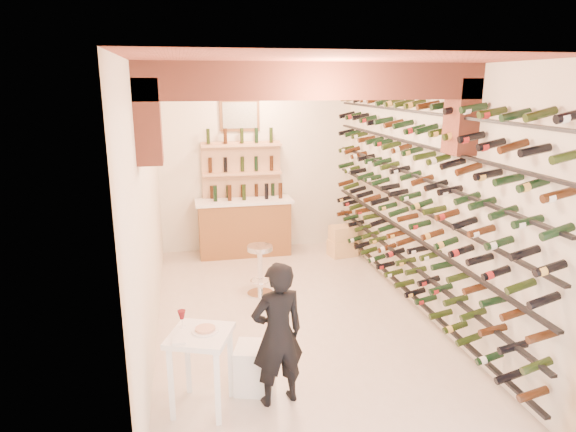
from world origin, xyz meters
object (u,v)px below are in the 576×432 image
at_px(back_counter, 244,225).
at_px(white_stool, 255,368).
at_px(person, 278,334).
at_px(chrome_barstool, 260,267).
at_px(wine_rack, 407,197).
at_px(tasting_table, 200,346).
at_px(crate_lower, 342,248).

distance_m(back_counter, white_stool, 4.20).
relative_size(person, chrome_barstool, 1.91).
bearing_deg(back_counter, wine_rack, -55.34).
bearing_deg(person, tasting_table, -16.47).
distance_m(back_counter, crate_lower, 1.80).
relative_size(wine_rack, white_stool, 12.12).
bearing_deg(crate_lower, white_stool, -119.74).
xyz_separation_m(tasting_table, chrome_barstool, (0.95, 2.51, -0.21)).
bearing_deg(tasting_table, back_counter, 98.71).
relative_size(back_counter, chrome_barstool, 2.27).
bearing_deg(white_stool, wine_rack, 34.01).
distance_m(back_counter, chrome_barstool, 1.86).
height_order(back_counter, chrome_barstool, back_counter).
height_order(wine_rack, person, wine_rack).
relative_size(tasting_table, white_stool, 2.01).
height_order(back_counter, tasting_table, back_counter).
relative_size(white_stool, chrome_barstool, 0.63).
bearing_deg(crate_lower, wine_rack, -86.59).
relative_size(back_counter, person, 1.19).
distance_m(wine_rack, back_counter, 3.38).
distance_m(wine_rack, crate_lower, 2.61).
bearing_deg(crate_lower, back_counter, 165.23).
xyz_separation_m(person, chrome_barstool, (0.23, 2.57, -0.28)).
xyz_separation_m(wine_rack, crate_lower, (-0.13, 2.20, -1.41)).
relative_size(wine_rack, back_counter, 3.35).
height_order(back_counter, crate_lower, back_counter).
xyz_separation_m(tasting_table, person, (0.72, -0.06, 0.08)).
bearing_deg(tasting_table, wine_rack, 52.75).
bearing_deg(white_stool, chrome_barstool, 79.77).
xyz_separation_m(tasting_table, white_stool, (0.53, 0.20, -0.41)).
height_order(wine_rack, back_counter, wine_rack).
bearing_deg(chrome_barstool, white_stool, -100.23).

